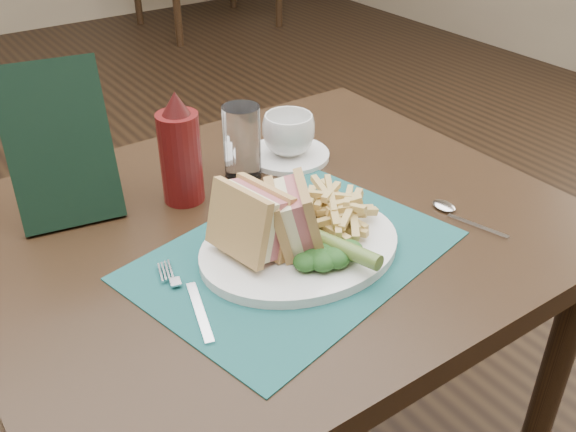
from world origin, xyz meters
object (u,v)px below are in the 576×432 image
object	(u,v)px
placemat	(294,255)
sandwich_half_a	(238,226)
ketchup_bottle	(180,148)
sandwich_half_b	(279,216)
table_main	(273,386)
check_presenter	(59,145)
drinking_glass	(242,143)
coffee_cup	(289,134)
saucer	(289,155)
plate	(300,247)

from	to	relation	value
placemat	sandwich_half_a	bearing A→B (deg)	166.64
ketchup_bottle	placemat	bearing A→B (deg)	-76.58
ketchup_bottle	sandwich_half_b	bearing A→B (deg)	-80.21
table_main	check_presenter	size ratio (longest dim) A/B	3.61
drinking_glass	ketchup_bottle	bearing A→B (deg)	-175.08
coffee_cup	placemat	bearing A→B (deg)	-123.40
sandwich_half_a	sandwich_half_b	xyz separation A→B (m)	(0.06, -0.01, -0.00)
placemat	saucer	bearing A→B (deg)	56.60
saucer	coffee_cup	size ratio (longest dim) A/B	1.58
drinking_glass	ketchup_bottle	size ratio (longest dim) A/B	0.70
sandwich_half_b	ketchup_bottle	xyz separation A→B (m)	(-0.04, 0.22, 0.03)
table_main	ketchup_bottle	distance (m)	0.49
placemat	ketchup_bottle	xyz separation A→B (m)	(-0.06, 0.23, 0.09)
table_main	plate	world-z (taller)	plate
coffee_cup	ketchup_bottle	size ratio (longest dim) A/B	0.51
coffee_cup	check_presenter	world-z (taller)	check_presenter
ketchup_bottle	check_presenter	world-z (taller)	check_presenter
sandwich_half_a	plate	bearing A→B (deg)	-22.00
sandwich_half_b	table_main	bearing A→B (deg)	91.53
saucer	table_main	bearing A→B (deg)	-132.65
check_presenter	coffee_cup	bearing A→B (deg)	5.54
check_presenter	saucer	bearing A→B (deg)	5.54
drinking_glass	check_presenter	xyz separation A→B (m)	(-0.29, 0.05, 0.06)
table_main	sandwich_half_b	distance (m)	0.45
ketchup_bottle	plate	bearing A→B (deg)	-74.03
table_main	drinking_glass	xyz separation A→B (m)	(0.04, 0.14, 0.44)
table_main	sandwich_half_a	world-z (taller)	sandwich_half_a
sandwich_half_a	saucer	distance (m)	0.35
drinking_glass	table_main	bearing A→B (deg)	-104.59
check_presenter	sandwich_half_b	bearing A→B (deg)	-43.32
sandwich_half_b	check_presenter	world-z (taller)	check_presenter
sandwich_half_b	placemat	bearing A→B (deg)	-7.32
placemat	sandwich_half_b	bearing A→B (deg)	144.78
sandwich_half_a	check_presenter	xyz separation A→B (m)	(-0.14, 0.27, 0.05)
table_main	check_presenter	xyz separation A→B (m)	(-0.25, 0.19, 0.50)
drinking_glass	ketchup_bottle	world-z (taller)	ketchup_bottle
saucer	drinking_glass	xyz separation A→B (m)	(-0.11, -0.01, 0.06)
sandwich_half_b	check_presenter	size ratio (longest dim) A/B	0.39
table_main	placemat	world-z (taller)	placemat
drinking_glass	check_presenter	bearing A→B (deg)	170.53
saucer	coffee_cup	distance (m)	0.04
plate	check_presenter	world-z (taller)	check_presenter
sandwich_half_a	drinking_glass	world-z (taller)	drinking_glass
table_main	sandwich_half_a	bearing A→B (deg)	-141.75
table_main	sandwich_half_b	world-z (taller)	sandwich_half_b
placemat	sandwich_half_b	size ratio (longest dim) A/B	4.51
placemat	check_presenter	distance (m)	0.39
placemat	ketchup_bottle	world-z (taller)	ketchup_bottle
drinking_glass	sandwich_half_a	bearing A→B (deg)	-122.47
sandwich_half_a	check_presenter	world-z (taller)	check_presenter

